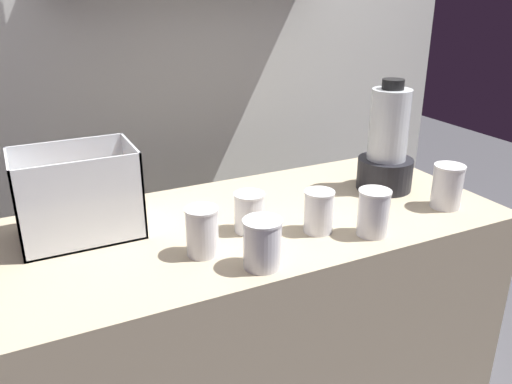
{
  "coord_description": "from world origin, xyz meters",
  "views": [
    {
      "loc": [
        -0.59,
        -1.2,
        1.52
      ],
      "look_at": [
        0.0,
        0.0,
        0.98
      ],
      "focal_mm": 36.79,
      "sensor_mm": 36.0,
      "label": 1
    }
  ],
  "objects_px": {
    "juice_cup_beet_left": "(262,246)",
    "juice_cup_pomegranate_rightmost": "(447,189)",
    "juice_cup_pomegranate_far_left": "(202,234)",
    "juice_cup_carrot_right": "(319,213)",
    "juice_cup_carrot_far_right": "(373,215)",
    "juice_cup_mango_middle": "(249,214)",
    "carrot_display_bin": "(79,208)",
    "blender_pitcher": "(387,148)"
  },
  "relations": [
    {
      "from": "juice_cup_beet_left",
      "to": "juice_cup_carrot_far_right",
      "type": "bearing_deg",
      "value": 3.75
    },
    {
      "from": "juice_cup_mango_middle",
      "to": "juice_cup_pomegranate_rightmost",
      "type": "xyz_separation_m",
      "value": [
        0.59,
        -0.11,
        0.01
      ]
    },
    {
      "from": "blender_pitcher",
      "to": "juice_cup_pomegranate_far_left",
      "type": "distance_m",
      "value": 0.7
    },
    {
      "from": "juice_cup_carrot_far_right",
      "to": "juice_cup_pomegranate_far_left",
      "type": "bearing_deg",
      "value": 167.56
    },
    {
      "from": "juice_cup_beet_left",
      "to": "juice_cup_mango_middle",
      "type": "distance_m",
      "value": 0.19
    },
    {
      "from": "juice_cup_pomegranate_far_left",
      "to": "juice_cup_beet_left",
      "type": "relative_size",
      "value": 1.02
    },
    {
      "from": "juice_cup_pomegranate_far_left",
      "to": "juice_cup_pomegranate_rightmost",
      "type": "xyz_separation_m",
      "value": [
        0.75,
        -0.05,
        0.0
      ]
    },
    {
      "from": "blender_pitcher",
      "to": "juice_cup_pomegranate_rightmost",
      "type": "xyz_separation_m",
      "value": [
        0.07,
        -0.2,
        -0.08
      ]
    },
    {
      "from": "juice_cup_carrot_right",
      "to": "juice_cup_pomegranate_rightmost",
      "type": "xyz_separation_m",
      "value": [
        0.43,
        -0.03,
        0.0
      ]
    },
    {
      "from": "juice_cup_pomegranate_far_left",
      "to": "juice_cup_mango_middle",
      "type": "relative_size",
      "value": 1.13
    },
    {
      "from": "juice_cup_beet_left",
      "to": "juice_cup_pomegranate_rightmost",
      "type": "height_order",
      "value": "juice_cup_pomegranate_rightmost"
    },
    {
      "from": "juice_cup_pomegranate_far_left",
      "to": "juice_cup_pomegranate_rightmost",
      "type": "distance_m",
      "value": 0.75
    },
    {
      "from": "juice_cup_pomegranate_far_left",
      "to": "juice_cup_carrot_right",
      "type": "height_order",
      "value": "juice_cup_pomegranate_far_left"
    },
    {
      "from": "juice_cup_pomegranate_far_left",
      "to": "juice_cup_beet_left",
      "type": "height_order",
      "value": "juice_cup_pomegranate_far_left"
    },
    {
      "from": "carrot_display_bin",
      "to": "juice_cup_beet_left",
      "type": "bearing_deg",
      "value": -45.66
    },
    {
      "from": "juice_cup_pomegranate_far_left",
      "to": "juice_cup_beet_left",
      "type": "bearing_deg",
      "value": -49.07
    },
    {
      "from": "blender_pitcher",
      "to": "juice_cup_carrot_far_right",
      "type": "relative_size",
      "value": 2.82
    },
    {
      "from": "carrot_display_bin",
      "to": "juice_cup_carrot_right",
      "type": "distance_m",
      "value": 0.62
    },
    {
      "from": "carrot_display_bin",
      "to": "juice_cup_mango_middle",
      "type": "relative_size",
      "value": 2.8
    },
    {
      "from": "juice_cup_pomegranate_far_left",
      "to": "juice_cup_pomegranate_rightmost",
      "type": "height_order",
      "value": "juice_cup_pomegranate_rightmost"
    },
    {
      "from": "juice_cup_carrot_right",
      "to": "juice_cup_carrot_far_right",
      "type": "bearing_deg",
      "value": -33.75
    },
    {
      "from": "carrot_display_bin",
      "to": "juice_cup_beet_left",
      "type": "height_order",
      "value": "carrot_display_bin"
    },
    {
      "from": "juice_cup_pomegranate_far_left",
      "to": "juice_cup_beet_left",
      "type": "distance_m",
      "value": 0.16
    },
    {
      "from": "juice_cup_carrot_right",
      "to": "juice_cup_carrot_far_right",
      "type": "distance_m",
      "value": 0.14
    },
    {
      "from": "juice_cup_carrot_right",
      "to": "juice_cup_carrot_far_right",
      "type": "height_order",
      "value": "juice_cup_carrot_far_right"
    },
    {
      "from": "carrot_display_bin",
      "to": "juice_cup_carrot_far_right",
      "type": "relative_size",
      "value": 2.42
    },
    {
      "from": "juice_cup_carrot_right",
      "to": "carrot_display_bin",
      "type": "bearing_deg",
      "value": 155.56
    },
    {
      "from": "juice_cup_pomegranate_far_left",
      "to": "juice_cup_carrot_right",
      "type": "distance_m",
      "value": 0.32
    },
    {
      "from": "blender_pitcher",
      "to": "juice_cup_carrot_far_right",
      "type": "bearing_deg",
      "value": -133.88
    },
    {
      "from": "carrot_display_bin",
      "to": "juice_cup_pomegranate_far_left",
      "type": "distance_m",
      "value": 0.35
    },
    {
      "from": "juice_cup_mango_middle",
      "to": "juice_cup_carrot_far_right",
      "type": "relative_size",
      "value": 0.86
    },
    {
      "from": "carrot_display_bin",
      "to": "blender_pitcher",
      "type": "bearing_deg",
      "value": -5.33
    },
    {
      "from": "blender_pitcher",
      "to": "juice_cup_carrot_right",
      "type": "xyz_separation_m",
      "value": [
        -0.36,
        -0.17,
        -0.08
      ]
    },
    {
      "from": "carrot_display_bin",
      "to": "juice_cup_pomegranate_far_left",
      "type": "height_order",
      "value": "carrot_display_bin"
    },
    {
      "from": "carrot_display_bin",
      "to": "juice_cup_carrot_far_right",
      "type": "distance_m",
      "value": 0.76
    },
    {
      "from": "juice_cup_pomegranate_far_left",
      "to": "juice_cup_carrot_right",
      "type": "xyz_separation_m",
      "value": [
        0.32,
        -0.02,
        -0.0
      ]
    },
    {
      "from": "blender_pitcher",
      "to": "juice_cup_pomegranate_far_left",
      "type": "bearing_deg",
      "value": -167.23
    },
    {
      "from": "juice_cup_pomegranate_rightmost",
      "to": "juice_cup_carrot_right",
      "type": "bearing_deg",
      "value": 176.22
    },
    {
      "from": "juice_cup_carrot_far_right",
      "to": "juice_cup_beet_left",
      "type": "bearing_deg",
      "value": -176.25
    },
    {
      "from": "juice_cup_pomegranate_far_left",
      "to": "juice_cup_carrot_far_right",
      "type": "bearing_deg",
      "value": -12.44
    },
    {
      "from": "carrot_display_bin",
      "to": "juice_cup_pomegranate_far_left",
      "type": "bearing_deg",
      "value": -44.11
    },
    {
      "from": "juice_cup_pomegranate_far_left",
      "to": "juice_cup_carrot_right",
      "type": "relative_size",
      "value": 1.06
    }
  ]
}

